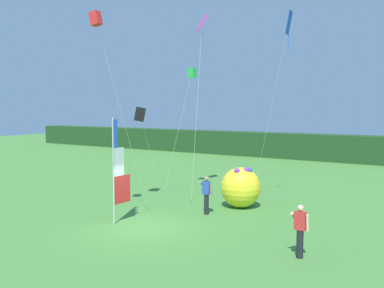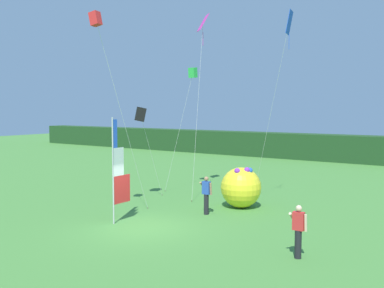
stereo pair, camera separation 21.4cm
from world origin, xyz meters
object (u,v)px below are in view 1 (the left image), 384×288
banner_flag (118,173)px  person_mid_field (300,230)px  person_near_banner (206,194)px  kite_green_box_2 (192,74)px  inflatable_balloon (241,187)px  kite_blue_diamond_4 (287,31)px  kite_black_box_1 (140,115)px  kite_red_box_0 (96,21)px  kite_magenta_diamond_3 (202,31)px

banner_flag → person_mid_field: bearing=0.5°
person_near_banner → kite_green_box_2: (-3.57, 4.10, 5.86)m
person_near_banner → kite_green_box_2: size_ratio=0.24×
inflatable_balloon → kite_blue_diamond_4: kite_blue_diamond_4 is taller
kite_black_box_1 → person_mid_field: bearing=-20.6°
person_mid_field → kite_red_box_0: kite_red_box_0 is taller
banner_flag → person_mid_field: banner_flag is taller
kite_red_box_0 → kite_blue_diamond_4: size_ratio=0.93×
person_near_banner → inflatable_balloon: size_ratio=0.86×
person_mid_field → kite_black_box_1: (-9.91, 3.73, 3.57)m
person_mid_field → kite_blue_diamond_4: (-3.13, 6.49, 7.53)m
banner_flag → person_mid_field: (7.85, 0.07, -1.20)m
person_mid_field → kite_black_box_1: bearing=159.4°
kite_green_box_2 → banner_flag: bearing=-80.2°
banner_flag → kite_blue_diamond_4: bearing=54.3°
inflatable_balloon → kite_magenta_diamond_3: kite_magenta_diamond_3 is taller
person_near_banner → kite_blue_diamond_4: 8.56m
banner_flag → kite_green_box_2: kite_green_box_2 is taller
banner_flag → person_mid_field: 7.94m
banner_flag → kite_green_box_2: bearing=99.8°
kite_green_box_2 → kite_magenta_diamond_3: (0.92, -0.40, 2.24)m
kite_black_box_1 → kite_magenta_diamond_3: (1.72, 3.18, 4.53)m
kite_red_box_0 → kite_magenta_diamond_3: kite_magenta_diamond_3 is taller
person_mid_field → kite_blue_diamond_4: bearing=115.8°
banner_flag → kite_magenta_diamond_3: 9.81m
inflatable_balloon → kite_green_box_2: (-4.22, 2.00, 5.80)m
kite_magenta_diamond_3 → person_mid_field: bearing=-40.1°
banner_flag → inflatable_balloon: 6.24m
inflatable_balloon → kite_magenta_diamond_3: 8.83m
banner_flag → kite_magenta_diamond_3: size_ratio=0.45×
inflatable_balloon → kite_red_box_0: (-3.57, -5.88, 7.35)m
person_mid_field → inflatable_balloon: bearing=132.7°
kite_red_box_0 → kite_magenta_diamond_3: size_ratio=0.88×
person_near_banner → inflatable_balloon: inflatable_balloon is taller
person_mid_field → kite_red_box_0: bearing=-176.1°
person_mid_field → kite_red_box_0: (-8.47, -0.57, 7.42)m
kite_blue_diamond_4 → person_mid_field: bearing=-64.2°
inflatable_balloon → kite_green_box_2: size_ratio=0.28×
kite_red_box_0 → kite_green_box_2: kite_red_box_0 is taller
person_near_banner → person_mid_field: (5.55, -3.21, -0.00)m
banner_flag → person_near_banner: 4.18m
banner_flag → person_near_banner: banner_flag is taller
kite_magenta_diamond_3 → banner_flag: bearing=-87.1°
kite_green_box_2 → person_near_banner: bearing=-48.9°
person_near_banner → kite_blue_diamond_4: kite_blue_diamond_4 is taller
inflatable_balloon → kite_blue_diamond_4: 7.76m
kite_red_box_0 → kite_black_box_1: size_ratio=1.78×
kite_green_box_2 → kite_black_box_1: bearing=-102.5°
inflatable_balloon → kite_green_box_2: 7.44m
kite_red_box_0 → kite_magenta_diamond_3: 7.52m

